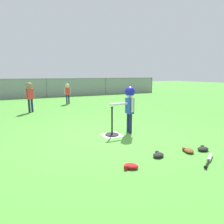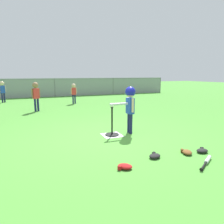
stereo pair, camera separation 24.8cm
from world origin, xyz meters
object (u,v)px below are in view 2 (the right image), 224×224
batter_child (130,100)px  fielder_near_right (36,93)px  spare_bat_silver (207,161)px  glove_tossed_aside (202,151)px  batting_tee (112,131)px  glove_by_plate (155,156)px  glove_outfield_drop (187,152)px  baseball_on_tee (112,105)px  fielder_near_left (74,91)px  glove_near_bats (125,166)px  fielder_deep_center (3,89)px

batter_child → fielder_near_right: (-1.94, 3.91, -0.08)m
spare_bat_silver → glove_tossed_aside: (0.27, 0.35, 0.01)m
batting_tee → glove_by_plate: (0.18, -1.47, -0.07)m
glove_by_plate → glove_outfield_drop: (0.63, -0.08, 0.00)m
batting_tee → glove_tossed_aside: (1.11, -1.60, -0.07)m
baseball_on_tee → batter_child: 0.46m
fielder_near_left → glove_near_bats: 7.08m
baseball_on_tee → batter_child: bearing=-0.5°
fielder_near_left → batter_child: bearing=-87.9°
spare_bat_silver → fielder_deep_center: bearing=112.5°
glove_outfield_drop → spare_bat_silver: bearing=-84.4°
fielder_near_right → glove_outfield_drop: bearing=-67.2°
baseball_on_tee → glove_outfield_drop: baseball_on_tee is taller
batter_child → glove_by_plate: 1.67m
glove_by_plate → fielder_deep_center: bearing=109.8°
glove_by_plate → glove_near_bats: 0.66m
baseball_on_tee → fielder_near_right: 4.18m
fielder_deep_center → glove_tossed_aside: fielder_deep_center is taller
fielder_near_left → spare_bat_silver: bearing=-85.4°
baseball_on_tee → glove_near_bats: 1.82m
glove_near_bats → glove_outfield_drop: (1.27, 0.08, 0.00)m
batter_child → fielder_deep_center: size_ratio=1.06×
batting_tee → spare_bat_silver: (0.84, -1.95, -0.07)m
fielder_deep_center → glove_tossed_aside: size_ratio=4.78×
batter_child → glove_near_bats: size_ratio=4.13×
fielder_near_left → glove_outfield_drop: 6.98m
batter_child → fielder_near_right: 4.37m
glove_near_bats → glove_tossed_aside: 1.58m
fielder_near_left → baseball_on_tee: bearing=-92.7°
batting_tee → batter_child: (0.45, -0.00, 0.69)m
batting_tee → fielder_near_right: bearing=110.9°
glove_by_plate → glove_tossed_aside: same height
batting_tee → glove_near_bats: batting_tee is taller
fielder_near_right → fielder_deep_center: (-1.45, 3.26, -0.03)m
batter_child → glove_tossed_aside: bearing=-67.5°
glove_near_bats → spare_bat_silver: bearing=-13.7°
fielder_near_right → batting_tee: bearing=-69.1°
glove_near_bats → baseball_on_tee: bearing=74.1°
baseball_on_tee → batter_child: (0.45, -0.00, 0.10)m
batter_child → glove_by_plate: (-0.27, -1.46, -0.76)m
baseball_on_tee → glove_outfield_drop: bearing=-62.5°
fielder_near_left → glove_tossed_aside: size_ratio=4.38×
fielder_near_left → glove_near_bats: bearing=-95.8°
baseball_on_tee → fielder_deep_center: 7.75m
glove_tossed_aside → glove_outfield_drop: same height
fielder_near_left → fielder_deep_center: bearing=150.9°
fielder_near_right → glove_tossed_aside: fielder_near_right is taller
batter_child → fielder_near_right: bearing=116.4°
baseball_on_tee → spare_bat_silver: baseball_on_tee is taller
baseball_on_tee → spare_bat_silver: size_ratio=0.14×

